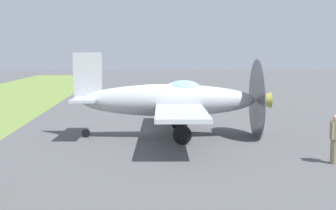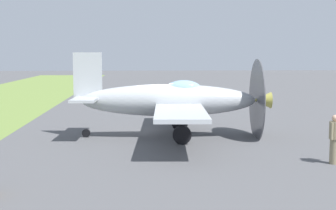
% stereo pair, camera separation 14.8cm
% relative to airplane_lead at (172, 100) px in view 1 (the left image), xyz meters
% --- Properties ---
extents(ground_plane, '(160.00, 160.00, 0.00)m').
position_rel_airplane_lead_xyz_m(ground_plane, '(-1.04, -0.33, -1.70)').
color(ground_plane, '#515154').
extents(airplane_lead, '(11.39, 9.01, 4.06)m').
position_rel_airplane_lead_xyz_m(airplane_lead, '(0.00, 0.00, 0.00)').
color(airplane_lead, '#B2B7BC').
rests_on(airplane_lead, ground).
extents(ground_crew_chief, '(0.48, 0.48, 1.73)m').
position_rel_airplane_lead_xyz_m(ground_crew_chief, '(5.62, 5.31, -0.79)').
color(ground_crew_chief, '#847A5B').
rests_on(ground_crew_chief, ground).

